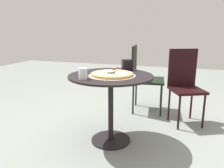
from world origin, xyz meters
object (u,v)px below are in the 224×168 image
pizza_server (113,70)px  napkin_dispenser (127,65)px  patio_chair_corner (142,74)px  drinking_cup (83,74)px  patio_chair_far (185,82)px  pizza_on_tray (112,74)px  patio_table (111,91)px

pizza_server → napkin_dispenser: 0.30m
napkin_dispenser → patio_chair_corner: size_ratio=0.13×
pizza_server → drinking_cup: drinking_cup is taller
napkin_dispenser → patio_chair_far: bearing=7.9°
pizza_server → napkin_dispenser: bearing=167.3°
drinking_cup → patio_chair_corner: size_ratio=0.11×
pizza_on_tray → drinking_cup: bearing=-42.1°
drinking_cup → patio_chair_corner: bearing=166.3°
drinking_cup → pizza_on_tray: bearing=137.9°
pizza_server → napkin_dispenser: (-0.29, 0.06, 0.01)m
pizza_on_tray → napkin_dispenser: 0.34m
pizza_server → patio_chair_far: size_ratio=0.24×
patio_table → pizza_on_tray: size_ratio=1.84×
patio_table → drinking_cup: size_ratio=8.42×
drinking_cup → patio_chair_far: (-1.02, 0.87, -0.24)m
patio_table → pizza_server: bearing=115.7°
pizza_on_tray → patio_chair_corner: size_ratio=0.49×
drinking_cup → pizza_server: bearing=143.5°
pizza_on_tray → patio_chair_far: 1.06m
pizza_on_tray → patio_table: bearing=-144.1°
pizza_on_tray → drinking_cup: 0.30m
pizza_server → patio_chair_corner: (-0.99, 0.11, -0.22)m
pizza_server → patio_chair_far: patio_chair_far is taller
napkin_dispenser → patio_chair_corner: patio_chair_corner is taller
patio_chair_far → napkin_dispenser: bearing=-52.6°
patio_table → patio_chair_corner: bearing=172.6°
patio_chair_far → patio_chair_corner: patio_chair_corner is taller
pizza_server → patio_chair_far: 1.04m
napkin_dispenser → drinking_cup: bearing=-144.8°
pizza_on_tray → patio_chair_corner: bearing=174.2°
pizza_on_tray → patio_chair_far: size_ratio=0.50×
patio_table → drinking_cup: (0.25, -0.17, 0.21)m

